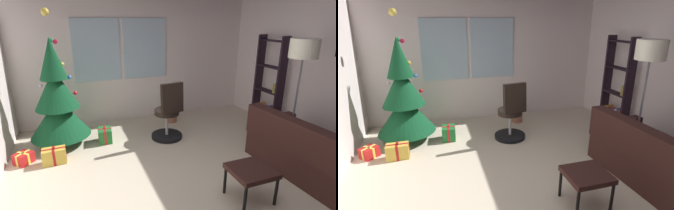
# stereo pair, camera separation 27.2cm
# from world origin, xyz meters

# --- Properties ---
(ground_plane) EXTENTS (4.84, 5.55, 0.10)m
(ground_plane) POSITION_xyz_m (0.00, 0.00, -0.05)
(ground_plane) COLOR beige
(wall_back_with_windows) EXTENTS (4.84, 0.12, 2.71)m
(wall_back_with_windows) POSITION_xyz_m (-0.02, 2.82, 1.36)
(wall_back_with_windows) COLOR silver
(wall_back_with_windows) RESTS_ON ground_plane
(couch) EXTENTS (1.62, 1.77, 0.82)m
(couch) POSITION_xyz_m (1.73, -0.31, 0.28)
(couch) COLOR #331B17
(couch) RESTS_ON ground_plane
(footstool) EXTENTS (0.49, 0.46, 0.41)m
(footstool) POSITION_xyz_m (0.47, -0.38, 0.36)
(footstool) COLOR #331B17
(footstool) RESTS_ON ground_plane
(holiday_tree) EXTENTS (0.98, 0.98, 2.23)m
(holiday_tree) POSITION_xyz_m (-1.63, 2.01, 0.75)
(holiday_tree) COLOR #4C331E
(holiday_tree) RESTS_ON ground_plane
(gift_box_red) EXTENTS (0.31, 0.31, 0.17)m
(gift_box_red) POSITION_xyz_m (-2.17, 1.49, 0.08)
(gift_box_red) COLOR red
(gift_box_red) RESTS_ON ground_plane
(gift_box_green) EXTENTS (0.24, 0.31, 0.25)m
(gift_box_green) POSITION_xyz_m (-0.92, 1.81, 0.12)
(gift_box_green) COLOR #1E722D
(gift_box_green) RESTS_ON ground_plane
(gift_box_gold) EXTENTS (0.34, 0.20, 0.24)m
(gift_box_gold) POSITION_xyz_m (-1.74, 1.34, 0.12)
(gift_box_gold) COLOR gold
(gift_box_gold) RESTS_ON ground_plane
(office_chair) EXTENTS (0.56, 0.56, 1.06)m
(office_chair) POSITION_xyz_m (0.16, 1.52, 0.42)
(office_chair) COLOR black
(office_chair) RESTS_ON ground_plane
(bookshelf) EXTENTS (0.18, 0.64, 1.79)m
(bookshelf) POSITION_xyz_m (2.20, 1.39, 0.79)
(bookshelf) COLOR black
(bookshelf) RESTS_ON ground_plane
(floor_lamp) EXTENTS (0.41, 0.41, 1.80)m
(floor_lamp) POSITION_xyz_m (1.82, 0.37, 1.56)
(floor_lamp) COLOR slate
(floor_lamp) RESTS_ON ground_plane
(potted_plant) EXTENTS (0.46, 0.44, 0.64)m
(potted_plant) POSITION_xyz_m (0.52, 2.30, 0.24)
(potted_plant) COLOR #945C48
(potted_plant) RESTS_ON ground_plane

